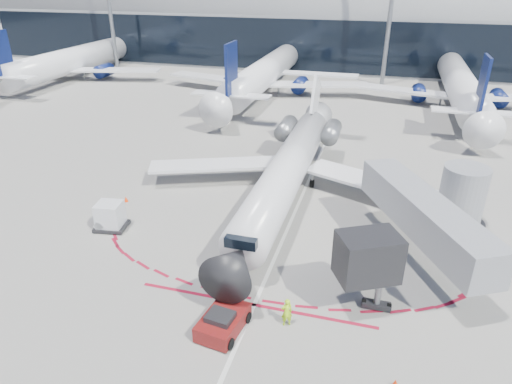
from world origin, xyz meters
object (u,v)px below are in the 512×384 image
(regional_jet, at_px, (291,163))
(ramp_worker, at_px, (287,312))
(pushback_tug, at_px, (223,322))
(uld_container, at_px, (110,216))

(regional_jet, bearing_deg, ramp_worker, -78.51)
(pushback_tug, xyz_separation_m, uld_container, (-11.57, 7.76, 0.47))
(ramp_worker, relative_size, uld_container, 0.69)
(ramp_worker, height_order, uld_container, uld_container)
(pushback_tug, bearing_deg, ramp_worker, 30.82)
(regional_jet, relative_size, uld_container, 12.75)
(pushback_tug, bearing_deg, uld_container, 154.08)
(regional_jet, distance_m, ramp_worker, 16.61)
(regional_jet, height_order, ramp_worker, regional_jet)
(regional_jet, distance_m, uld_container, 15.12)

